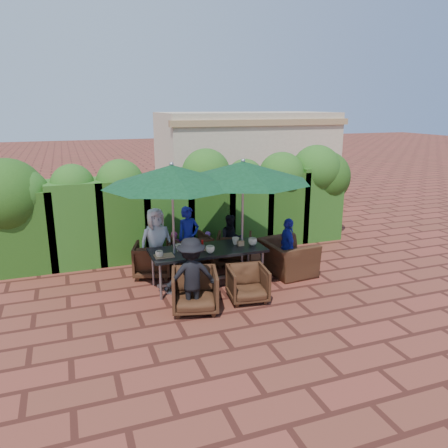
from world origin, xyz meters
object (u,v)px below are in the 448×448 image
object	(u,v)px
chair_far_left	(153,258)
chair_far_right	(234,247)
chair_far_mid	(190,250)
chair_near_left	(195,289)
chair_near_right	(248,282)
dining_table	(208,253)
umbrella_left	(172,176)
umbrella_right	(243,172)
chair_end_right	(288,252)

from	to	relation	value
chair_far_left	chair_far_right	xyz separation A→B (m)	(1.83, 0.07, 0.00)
chair_far_mid	chair_near_left	bearing A→B (deg)	71.12
chair_near_left	chair_near_right	xyz separation A→B (m)	(1.01, 0.07, -0.05)
dining_table	chair_near_right	size ratio (longest dim) A/B	3.19
umbrella_left	chair_far_mid	distance (m)	2.17
umbrella_right	chair_far_mid	bearing A→B (deg)	127.58
umbrella_left	chair_end_right	xyz separation A→B (m)	(2.42, 0.05, -1.74)
chair_far_mid	chair_end_right	bearing A→B (deg)	145.75
dining_table	chair_near_left	size ratio (longest dim) A/B	2.79
umbrella_right	chair_end_right	world-z (taller)	umbrella_right
umbrella_left	chair_far_mid	size ratio (longest dim) A/B	3.03
chair_near_right	dining_table	bearing A→B (deg)	125.03
chair_far_mid	chair_far_right	size ratio (longest dim) A/B	1.07
umbrella_left	chair_near_right	world-z (taller)	umbrella_left
chair_far_left	chair_far_right	world-z (taller)	chair_far_right
chair_near_left	chair_far_right	bearing A→B (deg)	66.21
umbrella_left	chair_far_right	bearing A→B (deg)	31.14
umbrella_right	chair_near_left	size ratio (longest dim) A/B	3.29
chair_near_right	umbrella_right	bearing A→B (deg)	81.73
chair_near_right	chair_end_right	world-z (taller)	chair_end_right
umbrella_left	chair_far_right	xyz separation A→B (m)	(1.59, 0.96, -1.83)
dining_table	chair_far_mid	bearing A→B (deg)	94.14
umbrella_right	chair_near_left	bearing A→B (deg)	-142.77
umbrella_right	chair_end_right	size ratio (longest dim) A/B	2.42
dining_table	chair_far_mid	size ratio (longest dim) A/B	2.68
chair_far_right	chair_near_left	xyz separation A→B (m)	(-1.47, -1.90, 0.01)
chair_far_left	umbrella_right	bearing A→B (deg)	169.58
umbrella_left	chair_far_left	distance (m)	2.05
chair_far_left	chair_far_right	size ratio (longest dim) A/B	1.00
chair_far_right	umbrella_right	bearing A→B (deg)	101.70
chair_far_left	chair_far_mid	bearing A→B (deg)	-151.36
umbrella_right	chair_near_right	xyz separation A→B (m)	(-0.25, -0.89, -1.87)
chair_far_mid	chair_end_right	distance (m)	2.09
chair_end_right	umbrella_right	bearing A→B (deg)	87.21
umbrella_left	umbrella_right	bearing A→B (deg)	0.86
umbrella_left	chair_end_right	distance (m)	2.98
chair_far_left	chair_near_left	world-z (taller)	chair_near_left
chair_near_left	chair_end_right	distance (m)	2.51
chair_far_left	chair_near_left	size ratio (longest dim) A/B	0.97
chair_far_mid	chair_far_right	bearing A→B (deg)	169.13
dining_table	chair_far_right	size ratio (longest dim) A/B	2.87
chair_far_right	chair_near_left	bearing A→B (deg)	76.25
umbrella_right	umbrella_left	bearing A→B (deg)	-179.14
dining_table	chair_near_right	world-z (taller)	dining_table
chair_far_mid	chair_far_left	bearing A→B (deg)	5.34
chair_far_right	chair_near_left	size ratio (longest dim) A/B	0.97
umbrella_left	chair_near_left	xyz separation A→B (m)	(0.12, -0.94, -1.82)
dining_table	umbrella_left	xyz separation A→B (m)	(-0.66, -0.03, 1.54)
dining_table	umbrella_left	distance (m)	1.68
umbrella_left	chair_near_right	xyz separation A→B (m)	(1.13, -0.87, -1.87)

